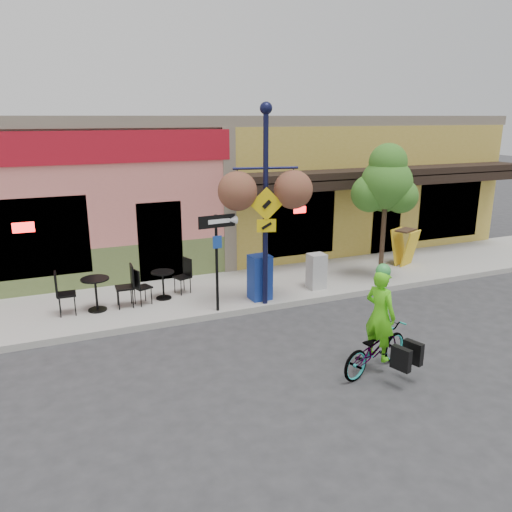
{
  "coord_description": "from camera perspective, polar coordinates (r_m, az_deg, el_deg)",
  "views": [
    {
      "loc": [
        -5.65,
        -9.64,
        4.49
      ],
      "look_at": [
        -1.41,
        0.5,
        1.4
      ],
      "focal_mm": 35.0,
      "sensor_mm": 36.0,
      "label": 1
    }
  ],
  "objects": [
    {
      "name": "one_way_sign",
      "position": [
        11.28,
        -4.5,
        -0.89
      ],
      "size": [
        0.88,
        0.26,
        2.25
      ],
      "primitive_type": null,
      "rotation": [
        0.0,
        0.0,
        0.08
      ],
      "color": "black",
      "rests_on": "sidewalk"
    },
    {
      "name": "sidewalk",
      "position": [
        13.67,
        3.05,
        -3.16
      ],
      "size": [
        24.0,
        3.0,
        0.15
      ],
      "primitive_type": "cube",
      "color": "#9E9B93",
      "rests_on": "ground"
    },
    {
      "name": "street_tree",
      "position": [
        13.81,
        14.48,
        4.86
      ],
      "size": [
        1.8,
        1.8,
        3.72
      ],
      "primitive_type": null,
      "rotation": [
        0.0,
        0.0,
        -0.28
      ],
      "color": "#3D7A26",
      "rests_on": "sidewalk"
    },
    {
      "name": "curb",
      "position": [
        12.46,
        5.95,
        -5.14
      ],
      "size": [
        24.0,
        0.12,
        0.15
      ],
      "primitive_type": "cube",
      "color": "#A8A59E",
      "rests_on": "ground"
    },
    {
      "name": "lamp_post",
      "position": [
        11.42,
        1.09,
        5.55
      ],
      "size": [
        1.58,
        0.9,
        4.65
      ],
      "primitive_type": null,
      "rotation": [
        0.0,
        0.0,
        -0.21
      ],
      "color": "#101334",
      "rests_on": "sidewalk"
    },
    {
      "name": "ground",
      "position": [
        12.04,
        7.19,
        -6.32
      ],
      "size": [
        90.0,
        90.0,
        0.0
      ],
      "primitive_type": "plane",
      "color": "#2D2D30",
      "rests_on": "ground"
    },
    {
      "name": "bicycle",
      "position": [
        9.41,
        13.49,
        -10.17
      ],
      "size": [
        1.81,
        1.09,
        0.9
      ],
      "primitive_type": "imported",
      "rotation": [
        0.0,
        0.0,
        1.88
      ],
      "color": "maroon",
      "rests_on": "ground"
    },
    {
      "name": "cafe_set_left",
      "position": [
        12.01,
        -17.84,
        -3.67
      ],
      "size": [
        1.72,
        0.9,
        1.02
      ],
      "primitive_type": null,
      "rotation": [
        0.0,
        0.0,
        -0.03
      ],
      "color": "black",
      "rests_on": "sidewalk"
    },
    {
      "name": "cyclist_rider",
      "position": [
        9.28,
        13.89,
        -7.96
      ],
      "size": [
        0.57,
        0.7,
        1.67
      ],
      "primitive_type": "imported",
      "rotation": [
        0.0,
        0.0,
        1.88
      ],
      "color": "#55DA16",
      "rests_on": "ground"
    },
    {
      "name": "newspaper_box_grey",
      "position": [
        13.04,
        6.92,
        -1.72
      ],
      "size": [
        0.44,
        0.4,
        0.92
      ],
      "primitive_type": null,
      "rotation": [
        0.0,
        0.0,
        0.02
      ],
      "color": "#B1B1B1",
      "rests_on": "sidewalk"
    },
    {
      "name": "cafe_set_right",
      "position": [
        12.41,
        -10.59,
        -2.82
      ],
      "size": [
        1.68,
        1.23,
        0.91
      ],
      "primitive_type": null,
      "rotation": [
        0.0,
        0.0,
        0.35
      ],
      "color": "black",
      "rests_on": "sidewalk"
    },
    {
      "name": "newspaper_box_blue",
      "position": [
        12.15,
        0.45,
        -2.44
      ],
      "size": [
        0.53,
        0.47,
        1.11
      ],
      "primitive_type": null,
      "rotation": [
        0.0,
        0.0,
        0.07
      ],
      "color": "navy",
      "rests_on": "sidewalk"
    },
    {
      "name": "sandwich_board",
      "position": [
        15.54,
        17.25,
        0.86
      ],
      "size": [
        0.8,
        0.71,
        1.1
      ],
      "primitive_type": null,
      "rotation": [
        0.0,
        0.0,
        0.42
      ],
      "color": "yellow",
      "rests_on": "sidewalk"
    },
    {
      "name": "building",
      "position": [
        18.18,
        -4.45,
        8.58
      ],
      "size": [
        18.2,
        8.2,
        4.5
      ],
      "primitive_type": null,
      "color": "#D9756B",
      "rests_on": "ground"
    }
  ]
}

